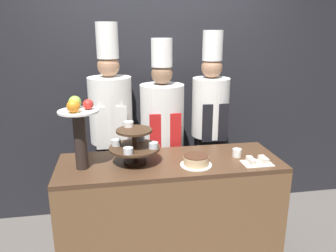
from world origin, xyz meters
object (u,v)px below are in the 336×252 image
(cake_round, at_px, (196,161))
(chef_center_right, at_px, (210,122))
(tiered_stand, at_px, (134,144))
(chef_center_left, at_px, (162,131))
(cake_square_tray, at_px, (257,161))
(chef_left, at_px, (111,126))
(cup_white, at_px, (237,153))
(fruit_pedestal, at_px, (79,125))

(cake_round, xyz_separation_m, chef_center_right, (0.31, 0.68, 0.09))
(tiered_stand, xyz_separation_m, chef_center_left, (0.30, 0.55, -0.08))
(cake_square_tray, bearing_deg, chef_left, 145.65)
(cake_square_tray, relative_size, chef_center_left, 0.12)
(tiered_stand, bearing_deg, chef_center_left, 61.50)
(tiered_stand, bearing_deg, cup_white, -1.31)
(fruit_pedestal, height_order, cup_white, fruit_pedestal)
(tiered_stand, relative_size, chef_left, 0.20)
(cake_round, distance_m, chef_left, 0.92)
(cake_round, xyz_separation_m, cup_white, (0.36, 0.12, -0.01))
(tiered_stand, distance_m, cake_square_tray, 0.93)
(cake_round, distance_m, cake_square_tray, 0.46)
(cake_round, xyz_separation_m, cake_square_tray, (0.46, -0.05, -0.02))
(fruit_pedestal, xyz_separation_m, chef_center_right, (1.14, 0.59, -0.20))
(cake_round, xyz_separation_m, chef_left, (-0.61, 0.68, 0.10))
(cup_white, height_order, chef_center_left, chef_center_left)
(chef_left, bearing_deg, chef_center_right, 0.00)
(tiered_stand, height_order, chef_center_left, chef_center_left)
(chef_center_left, xyz_separation_m, chef_center_right, (0.46, 0.00, 0.06))
(cake_round, height_order, cake_square_tray, cake_round)
(fruit_pedestal, height_order, cake_square_tray, fruit_pedestal)
(cake_square_tray, distance_m, chef_left, 1.30)
(chef_center_left, height_order, chef_center_right, chef_center_right)
(cake_round, height_order, chef_center_right, chef_center_right)
(fruit_pedestal, distance_m, cup_white, 1.23)
(cake_square_tray, height_order, chef_left, chef_left)
(cup_white, relative_size, chef_left, 0.04)
(chef_left, xyz_separation_m, chef_center_left, (0.46, -0.00, -0.07))
(fruit_pedestal, bearing_deg, chef_center_left, 40.84)
(fruit_pedestal, relative_size, chef_center_right, 0.28)
(chef_left, distance_m, chef_center_right, 0.92)
(chef_left, bearing_deg, cake_square_tray, -34.35)
(tiered_stand, xyz_separation_m, chef_center_right, (0.75, 0.55, -0.02))
(cup_white, bearing_deg, chef_left, 149.88)
(cake_square_tray, bearing_deg, chef_center_right, 101.71)
(fruit_pedestal, distance_m, cake_square_tray, 1.33)
(cake_square_tray, height_order, chef_center_left, chef_center_left)
(cake_square_tray, xyz_separation_m, chef_left, (-1.07, 0.73, 0.12))
(cake_round, distance_m, chef_center_left, 0.70)
(cup_white, bearing_deg, fruit_pedestal, -178.84)
(cake_square_tray, xyz_separation_m, chef_center_left, (-0.61, 0.73, 0.05))
(tiered_stand, relative_size, chef_center_right, 0.21)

